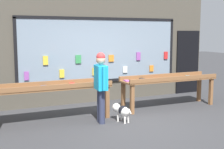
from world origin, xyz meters
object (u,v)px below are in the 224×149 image
display_table_left (53,90)px  display_table_right (169,81)px  person_browsing (101,83)px  small_dog (122,110)px

display_table_left → display_table_right: bearing=0.0°
display_table_left → display_table_right: (3.23, 0.00, -0.01)m
display_table_left → person_browsing: size_ratio=1.71×
display_table_right → person_browsing: bearing=-165.5°
person_browsing → small_dog: (0.46, -0.14, -0.66)m
person_browsing → small_dog: person_browsing is taller
display_table_left → small_dog: display_table_left is taller
display_table_left → display_table_right: display_table_left is taller
display_table_left → person_browsing: person_browsing is taller
display_table_right → display_table_left: bearing=-180.0°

